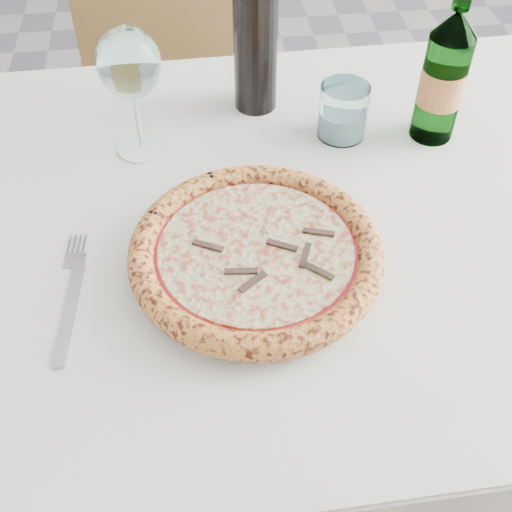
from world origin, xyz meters
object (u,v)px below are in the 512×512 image
object	(u,v)px
chair_far	(168,78)
wine_bottle	(255,38)
plate	(256,262)
beer_bottle	(444,76)
tumbler	(343,114)
dining_table	(248,257)
pizza	(256,253)
wine_glass	(129,66)

from	to	relation	value
chair_far	wine_bottle	size ratio (longest dim) A/B	3.33
plate	beer_bottle	xyz separation A→B (m)	(0.30, 0.25, 0.09)
wine_bottle	plate	bearing A→B (deg)	-96.46
tumbler	plate	bearing A→B (deg)	-121.96
dining_table	chair_far	size ratio (longest dim) A/B	1.54
pizza	wine_glass	world-z (taller)	wine_glass
beer_bottle	wine_glass	bearing A→B (deg)	178.20
wine_glass	wine_bottle	size ratio (longest dim) A/B	0.71
dining_table	wine_glass	distance (m)	0.32
wine_glass	wine_bottle	bearing A→B (deg)	27.81
wine_glass	beer_bottle	distance (m)	0.45
pizza	tumbler	size ratio (longest dim) A/B	3.79
plate	tumbler	size ratio (longest dim) A/B	3.50
plate	wine_bottle	bearing A→B (deg)	83.54
dining_table	pizza	size ratio (longest dim) A/B	4.50
chair_far	tumbler	xyz separation A→B (m)	(0.28, -0.56, 0.26)
wine_bottle	beer_bottle	bearing A→B (deg)	-23.04
tumbler	beer_bottle	bearing A→B (deg)	-6.86
plate	wine_glass	bearing A→B (deg)	119.05
pizza	wine_glass	distance (m)	0.32
beer_bottle	tumbler	bearing A→B (deg)	173.14
tumbler	dining_table	bearing A→B (deg)	-135.16
dining_table	plate	bearing A→B (deg)	-90.00
wine_glass	tumbler	bearing A→B (deg)	0.50
dining_table	pizza	xyz separation A→B (m)	(-0.00, -0.10, 0.12)
tumbler	beer_bottle	distance (m)	0.16
chair_far	plate	xyz separation A→B (m)	(0.12, -0.82, 0.23)
plate	wine_bottle	distance (m)	0.38
dining_table	tumbler	xyz separation A→B (m)	(0.16, 0.16, 0.13)
pizza	tumbler	bearing A→B (deg)	58.04
beer_bottle	wine_bottle	distance (m)	0.29
dining_table	beer_bottle	size ratio (longest dim) A/B	5.61
dining_table	wine_bottle	xyz separation A→B (m)	(0.04, 0.26, 0.21)
wine_glass	tumbler	xyz separation A→B (m)	(0.31, 0.00, -0.11)
chair_far	beer_bottle	world-z (taller)	beer_bottle
pizza	wine_bottle	size ratio (longest dim) A/B	1.14
dining_table	tumbler	distance (m)	0.26
plate	wine_glass	distance (m)	0.33
wine_bottle	pizza	bearing A→B (deg)	-96.47
plate	pizza	distance (m)	0.02
plate	beer_bottle	bearing A→B (deg)	39.07
chair_far	beer_bottle	distance (m)	0.79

